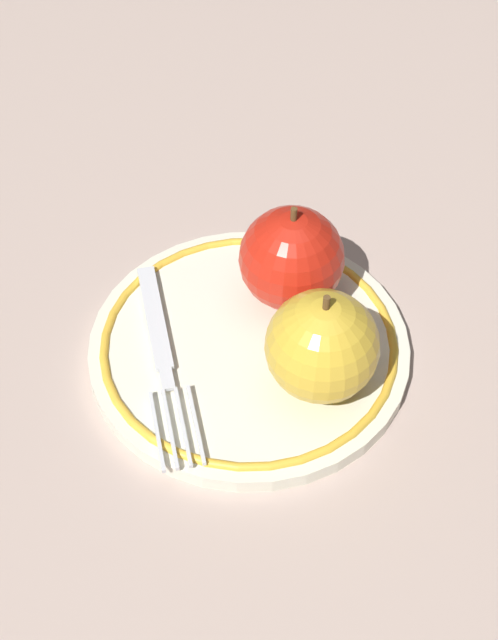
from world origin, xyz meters
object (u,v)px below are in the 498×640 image
(apple_second_whole, at_px, (292,259))
(fork, at_px, (162,354))
(apple_red_whole, at_px, (322,346))
(plate, at_px, (249,346))

(apple_second_whole, xyz_separation_m, fork, (0.10, 0.02, -0.03))
(apple_red_whole, height_order, fork, apple_red_whole)
(plate, relative_size, apple_second_whole, 2.69)
(apple_red_whole, xyz_separation_m, apple_second_whole, (-0.01, -0.08, 0.00))
(apple_red_whole, bearing_deg, fork, -30.59)
(fork, bearing_deg, apple_red_whole, 65.88)
(apple_second_whole, distance_m, fork, 0.11)
(plate, relative_size, fork, 1.27)
(plate, xyz_separation_m, fork, (0.06, -0.01, 0.01))
(plate, height_order, apple_second_whole, apple_second_whole)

